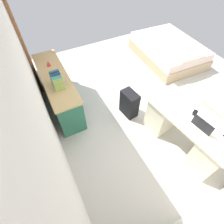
{
  "coord_description": "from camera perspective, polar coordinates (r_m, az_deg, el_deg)",
  "views": [
    {
      "loc": [
        -2.08,
        2.05,
        2.8
      ],
      "look_at": [
        -0.47,
        1.21,
        0.6
      ],
      "focal_mm": 27.62,
      "sensor_mm": 36.0,
      "label": 1
    }
  ],
  "objects": [
    {
      "name": "computer_mouse",
      "position": [
        2.9,
        24.34,
        -0.64
      ],
      "size": [
        0.07,
        0.11,
        0.03
      ],
      "primitive_type": "ellipsoid",
      "rotation": [
        0.0,
        0.0,
        0.13
      ],
      "color": "white",
      "rests_on": "desk"
    },
    {
      "name": "book_row",
      "position": [
        3.13,
        -17.67,
        9.82
      ],
      "size": [
        0.28,
        0.17,
        0.24
      ],
      "color": "#90A94F",
      "rests_on": "credenza"
    },
    {
      "name": "bed",
      "position": [
        5.23,
        18.09,
        18.79
      ],
      "size": [
        1.97,
        1.5,
        0.58
      ],
      "color": "tan",
      "rests_on": "ground_plane"
    },
    {
      "name": "office_chair",
      "position": [
        3.77,
        32.52,
        1.72
      ],
      "size": [
        0.52,
        0.52,
        0.94
      ],
      "color": "black",
      "rests_on": "ground_plane"
    },
    {
      "name": "credenza",
      "position": [
        3.68,
        -17.18,
        6.82
      ],
      "size": [
        1.8,
        0.48,
        0.76
      ],
      "color": "#28664C",
      "rests_on": "ground_plane"
    },
    {
      "name": "figurine_small",
      "position": [
        3.69,
        -20.32,
        14.86
      ],
      "size": [
        0.08,
        0.08,
        0.11
      ],
      "primitive_type": "cone",
      "color": "red",
      "rests_on": "credenza"
    },
    {
      "name": "door_wooden",
      "position": [
        4.16,
        -27.49,
        19.81
      ],
      "size": [
        0.88,
        0.05,
        2.04
      ],
      "primitive_type": "cube",
      "color": "brown",
      "rests_on": "ground_plane"
    },
    {
      "name": "desk",
      "position": [
        3.16,
        23.4,
        -5.55
      ],
      "size": [
        1.51,
        0.83,
        0.72
      ],
      "color": "beige",
      "rests_on": "ground_plane"
    },
    {
      "name": "cell_phone_by_mouse",
      "position": [
        2.97,
        25.75,
        -0.2
      ],
      "size": [
        0.12,
        0.15,
        0.01
      ],
      "primitive_type": "cube",
      "rotation": [
        0.0,
        0.0,
        0.43
      ],
      "color": "black",
      "rests_on": "desk"
    },
    {
      "name": "suitcase_black",
      "position": [
        3.42,
        5.72,
        2.75
      ],
      "size": [
        0.38,
        0.26,
        0.56
      ],
      "primitive_type": "cube",
      "rotation": [
        0.0,
        0.0,
        0.12
      ],
      "color": "black",
      "rests_on": "ground_plane"
    },
    {
      "name": "laptop",
      "position": [
        2.8,
        27.99,
        -3.96
      ],
      "size": [
        0.34,
        0.26,
        0.21
      ],
      "color": "silver",
      "rests_on": "desk"
    },
    {
      "name": "wall_back",
      "position": [
        2.48,
        -26.84,
        11.79
      ],
      "size": [
        4.46,
        0.1,
        2.9
      ],
      "primitive_type": "cube",
      "color": "silver",
      "rests_on": "ground_plane"
    },
    {
      "name": "ground_plane",
      "position": [
        4.04,
        12.21,
        5.27
      ],
      "size": [
        5.46,
        5.46,
        0.0
      ],
      "primitive_type": "plane",
      "color": "beige"
    }
  ]
}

